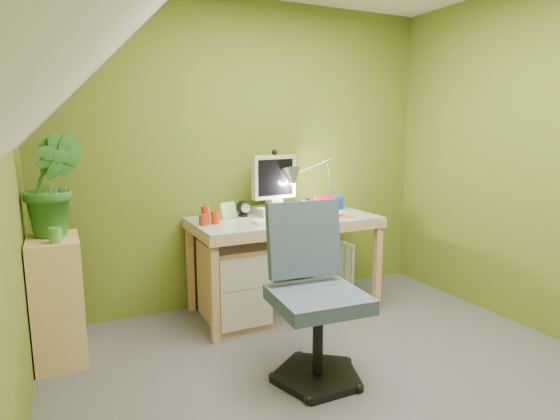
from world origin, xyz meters
name	(u,v)px	position (x,y,z in m)	size (l,w,h in m)	color
floor	(359,394)	(0.00, 0.00, -0.01)	(3.20, 3.20, 0.01)	#515157
wall_back	(248,155)	(0.00, 1.60, 1.20)	(3.20, 0.01, 2.40)	olive
slope_ceiling	(156,14)	(-1.00, 0.00, 1.85)	(1.10, 3.20, 1.10)	white
desk	(284,264)	(0.14, 1.23, 0.37)	(1.40, 0.70, 0.75)	tan
monitor	(274,184)	(0.14, 1.41, 0.98)	(0.34, 0.20, 0.47)	#B8B0A5
speaker_left	(243,208)	(-0.13, 1.39, 0.81)	(0.10, 0.10, 0.13)	black
speaker_right	(305,204)	(0.41, 1.39, 0.80)	(0.09, 0.09, 0.11)	black
keyboard	(283,220)	(0.06, 1.09, 0.76)	(0.44, 0.14, 0.02)	white
mousepad	(336,216)	(0.52, 1.09, 0.75)	(0.24, 0.17, 0.01)	#D25920
mouse	(336,214)	(0.52, 1.09, 0.77)	(0.12, 0.08, 0.04)	white
amber_tumbler	(310,212)	(0.32, 1.15, 0.79)	(0.07, 0.07, 0.08)	brown
candle_cluster	(207,215)	(-0.46, 1.24, 0.81)	(0.16, 0.14, 0.12)	#B22E0F
photo_frame_red	(324,203)	(0.56, 1.35, 0.81)	(0.15, 0.02, 0.13)	#B71336
photo_frame_blue	(336,202)	(0.70, 1.39, 0.80)	(0.13, 0.02, 0.11)	navy
photo_frame_green	(228,210)	(-0.26, 1.37, 0.81)	(0.14, 0.02, 0.12)	#A1BF83
desk_lamp	(324,173)	(0.59, 1.41, 1.05)	(0.56, 0.24, 0.60)	silver
side_ledge	(58,299)	(-1.45, 1.12, 0.39)	(0.29, 0.44, 0.77)	tan
potted_plant	(53,185)	(-1.42, 1.17, 1.08)	(0.34, 0.28, 0.63)	#2B6C24
green_cup	(55,235)	(-1.43, 0.97, 0.82)	(0.07, 0.07, 0.09)	#508A39
task_chair	(318,296)	(-0.13, 0.22, 0.50)	(0.55, 0.55, 1.00)	#3B4C61
radiator	(330,268)	(0.70, 1.46, 0.21)	(0.41, 0.16, 0.41)	white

